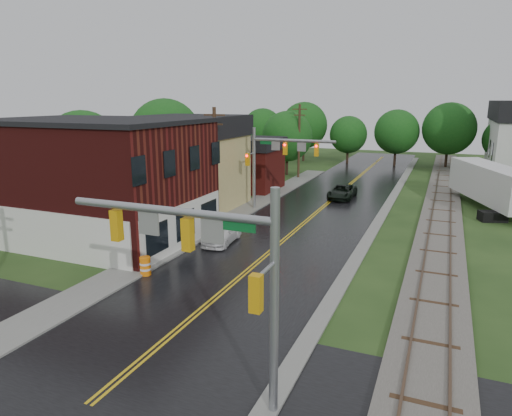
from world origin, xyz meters
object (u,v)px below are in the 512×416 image
Objects in this scene: traffic_signal_near at (210,254)px; utility_pole_b at (215,163)px; semi_trailer at (491,184)px; traffic_signal_far at (277,154)px; tree_left_b at (166,136)px; tree_left_e at (288,138)px; brick_building at (96,179)px; utility_pole_c at (299,140)px; tree_left_c at (232,143)px; pickup_white at (222,234)px; construction_barrel at (145,266)px; suv_dark at (342,192)px; tree_left_a at (84,151)px.

utility_pole_b reaches higher than traffic_signal_near.
utility_pole_b reaches higher than semi_trailer.
traffic_signal_far is at bearing 56.32° from utility_pole_b.
tree_left_b is 1.19× the size of tree_left_e.
brick_building reaches higher than semi_trailer.
traffic_signal_far is 17.33m from utility_pole_c.
tree_left_c is 25.35m from pickup_white.
pickup_white is at bearing 79.71° from construction_barrel.
semi_trailer is at bearing 52.96° from construction_barrel.
utility_pole_b is at bearing -123.68° from traffic_signal_far.
utility_pole_c is 34.30m from construction_barrel.
traffic_signal_far reaches higher than semi_trailer.
traffic_signal_far reaches higher than suv_dark.
tree_left_c is (4.00, 8.00, -1.21)m from tree_left_b.
tree_left_e is at bearing 129.87° from suv_dark.
brick_building is 1.95× the size of traffic_signal_near.
semi_trailer reaches higher than construction_barrel.
brick_building is 10.14m from tree_left_a.
tree_left_e reaches higher than pickup_white.
utility_pole_b is (-10.27, 20.00, -0.25)m from traffic_signal_near.
traffic_signal_far is 15.21m from tree_left_b.
pickup_white is at bearing -91.52° from traffic_signal_far.
tree_left_a is (-13.05, -0.10, 0.39)m from utility_pole_b.
tree_left_c is at bearing 128.82° from traffic_signal_far.
tree_left_c reaches higher than suv_dark.
suv_dark reaches higher than pickup_white.
tree_left_a is 1.06× the size of tree_left_e.
utility_pole_b is 14.87m from tree_left_b.
brick_building is 1.75× the size of tree_left_e.
suv_dark is at bearing 55.33° from brick_building.
tree_left_b is 21.16m from pickup_white.
traffic_signal_far is at bearing -18.81° from tree_left_b.
utility_pole_c is 1.04× the size of tree_left_a.
pickup_white is (-4.53, -17.23, -0.06)m from suv_dark.
utility_pole_b is at bearing -147.88° from semi_trailer.
brick_building is at bearing 140.83° from traffic_signal_near.
tree_left_a reaches higher than tree_left_e.
traffic_signal_far is 0.59× the size of semi_trailer.
construction_barrel is (14.85, -11.90, -4.58)m from tree_left_a.
brick_building is at bearing -126.92° from traffic_signal_far.
utility_pole_b is (5.68, 7.00, 0.57)m from brick_building.
tree_left_e is 15.71m from suv_dark.
pickup_white is 7.09m from construction_barrel.
semi_trailer reaches higher than pickup_white.
tree_left_a is at bearing -148.85° from suv_dark.
tree_left_e is 7.66× the size of construction_barrel.
semi_trailer is (20.63, 12.95, -2.42)m from utility_pole_b.
construction_barrel is at bearing -95.15° from traffic_signal_far.
tree_left_e is at bearing 95.39° from pickup_white.
utility_pole_b is 7.18m from pickup_white.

